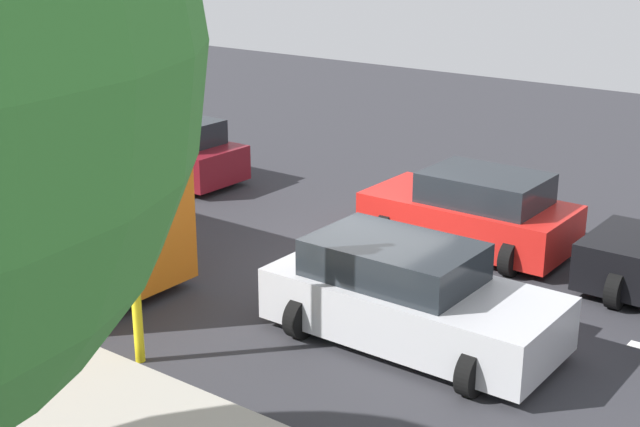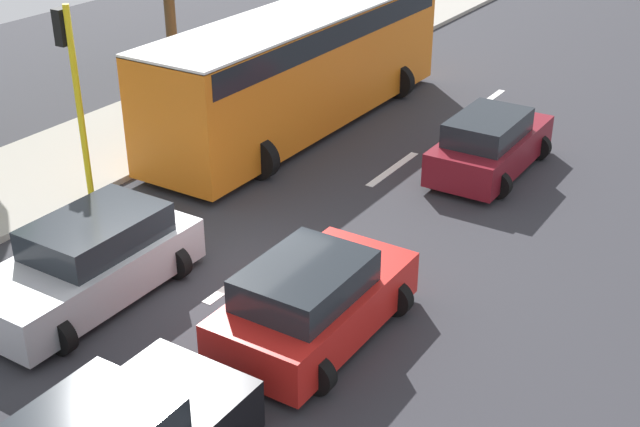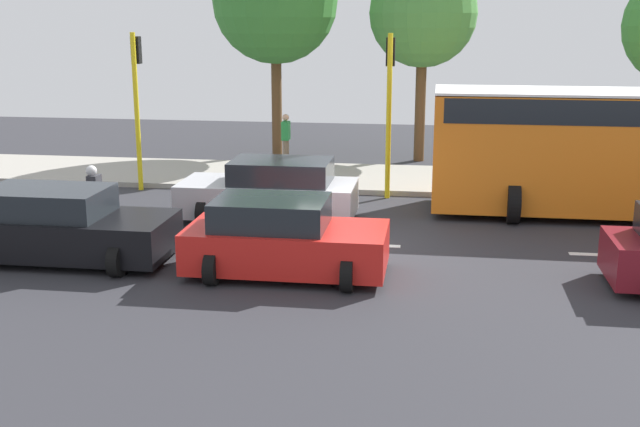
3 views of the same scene
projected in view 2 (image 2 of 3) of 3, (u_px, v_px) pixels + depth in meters
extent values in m
cube|color=#2D2D33|center=(246.00, 277.00, 16.15)|extent=(40.00, 60.00, 0.10)
cube|color=#9E998E|center=(4.00, 189.00, 19.46)|extent=(4.00, 60.00, 0.15)
cube|color=white|center=(487.00, 101.00, 25.16)|extent=(0.20, 2.40, 0.01)
cube|color=white|center=(393.00, 169.00, 20.64)|extent=(0.20, 2.40, 0.01)
cube|color=white|center=(246.00, 275.00, 16.13)|extent=(0.20, 2.40, 0.01)
cube|color=#B7B7BC|center=(87.00, 272.00, 15.15)|extent=(1.91, 4.33, 0.80)
cube|color=#1E2328|center=(96.00, 231.00, 15.10)|extent=(1.61, 2.43, 0.56)
cylinder|color=black|center=(60.00, 336.00, 13.77)|extent=(0.64, 0.22, 0.64)
cylinder|color=black|center=(176.00, 262.00, 15.92)|extent=(0.64, 0.22, 0.64)
cylinder|color=black|center=(112.00, 240.00, 16.74)|extent=(0.64, 0.22, 0.64)
cube|color=maroon|center=(491.00, 149.00, 20.31)|extent=(1.70, 4.07, 0.80)
cube|color=#1E2328|center=(488.00, 127.00, 19.76)|extent=(1.43, 2.28, 0.56)
cylinder|color=black|center=(483.00, 136.00, 21.79)|extent=(0.64, 0.22, 0.64)
cylinder|color=black|center=(538.00, 147.00, 21.07)|extent=(0.64, 0.22, 0.64)
cylinder|color=black|center=(438.00, 171.00, 19.77)|extent=(0.64, 0.22, 0.64)
cylinder|color=black|center=(498.00, 185.00, 19.05)|extent=(0.64, 0.22, 0.64)
cylinder|color=black|center=(134.00, 402.00, 12.29)|extent=(0.64, 0.22, 0.64)
cube|color=red|center=(316.00, 307.00, 14.12)|extent=(1.89, 3.90, 0.80)
cube|color=#1E2328|center=(305.00, 280.00, 13.58)|extent=(1.59, 2.19, 0.56)
cylinder|color=black|center=(316.00, 272.00, 15.60)|extent=(0.64, 0.22, 0.64)
cylinder|color=black|center=(395.00, 298.00, 14.80)|extent=(0.64, 0.22, 0.64)
cylinder|color=black|center=(230.00, 341.00, 13.66)|extent=(0.64, 0.22, 0.64)
cylinder|color=black|center=(316.00, 375.00, 12.86)|extent=(0.64, 0.22, 0.64)
cube|color=orange|center=(302.00, 68.00, 22.61)|extent=(2.50, 11.00, 2.90)
cube|color=black|center=(302.00, 27.00, 22.11)|extent=(2.52, 10.56, 0.60)
cube|color=white|center=(302.00, 13.00, 21.95)|extent=(2.50, 11.00, 0.08)
cylinder|color=black|center=(260.00, 159.00, 19.95)|extent=(1.00, 0.30, 1.00)
cylinder|color=black|center=(189.00, 140.00, 21.00)|extent=(1.00, 0.30, 1.00)
cylinder|color=black|center=(398.00, 82.00, 25.25)|extent=(1.00, 0.30, 1.00)
cylinder|color=black|center=(336.00, 70.00, 26.30)|extent=(1.00, 0.30, 1.00)
cylinder|color=yellow|center=(80.00, 110.00, 17.84)|extent=(0.14, 0.14, 4.50)
cube|color=black|center=(61.00, 27.00, 17.16)|extent=(0.24, 0.24, 0.76)
sphere|color=red|center=(56.00, 15.00, 17.11)|extent=(0.16, 0.16, 0.16)
sphere|color=#F2A50C|center=(57.00, 26.00, 17.22)|extent=(0.16, 0.16, 0.16)
sphere|color=green|center=(59.00, 38.00, 17.33)|extent=(0.16, 0.16, 0.16)
cylinder|color=brown|center=(170.00, 19.00, 27.49)|extent=(0.36, 0.36, 3.29)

